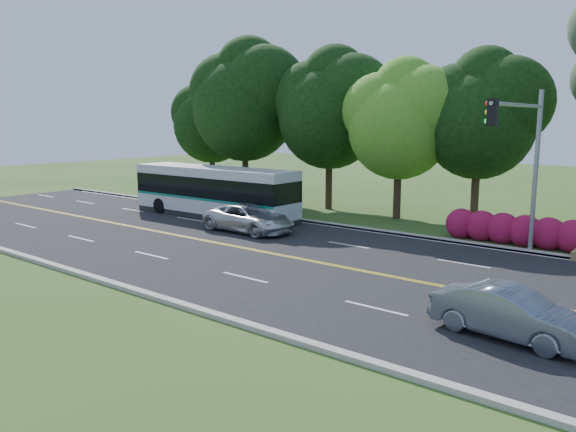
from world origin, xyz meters
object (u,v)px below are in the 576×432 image
Objects in this scene: transit_bus at (214,192)px; sedan at (510,313)px; traffic_signal at (524,147)px; suv at (249,218)px.

sedan is (19.95, -8.35, -0.80)m from transit_bus.
traffic_signal reaches higher than suv.
suv is (-12.75, -2.45, -3.95)m from traffic_signal.
suv is at bearing -169.12° from traffic_signal.
transit_bus reaches higher than suv.
traffic_signal is 0.61× the size of transit_bus.
transit_bus is (-17.48, -0.42, -3.18)m from traffic_signal.
traffic_signal is at bearing 21.76° from sedan.
transit_bus is 5.20m from suv.
traffic_signal is 13.57m from suv.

